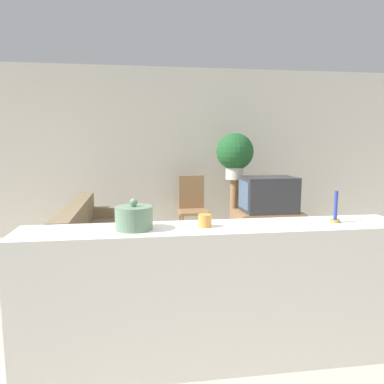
{
  "coord_description": "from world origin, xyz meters",
  "views": [
    {
      "loc": [
        -0.53,
        -2.76,
        1.51
      ],
      "look_at": [
        0.2,
        2.09,
        0.85
      ],
      "focal_mm": 35.0,
      "sensor_mm": 36.0,
      "label": 1
    }
  ],
  "objects_px": {
    "couch": "(102,247)",
    "potted_plant": "(235,153)",
    "wooden_chair": "(192,205)",
    "decorative_bowl": "(134,218)",
    "television": "(268,194)"
  },
  "relations": [
    {
      "from": "couch",
      "to": "potted_plant",
      "type": "xyz_separation_m",
      "value": [
        1.89,
        1.13,
        1.05
      ]
    },
    {
      "from": "couch",
      "to": "potted_plant",
      "type": "height_order",
      "value": "potted_plant"
    },
    {
      "from": "wooden_chair",
      "to": "decorative_bowl",
      "type": "xyz_separation_m",
      "value": [
        -0.88,
        -3.25,
        0.49
      ]
    },
    {
      "from": "potted_plant",
      "to": "decorative_bowl",
      "type": "relative_size",
      "value": 2.89
    },
    {
      "from": "potted_plant",
      "to": "decorative_bowl",
      "type": "xyz_separation_m",
      "value": [
        -1.5,
        -3.11,
        -0.31
      ]
    },
    {
      "from": "wooden_chair",
      "to": "potted_plant",
      "type": "bearing_deg",
      "value": -13.3
    },
    {
      "from": "potted_plant",
      "to": "decorative_bowl",
      "type": "bearing_deg",
      "value": -115.78
    },
    {
      "from": "wooden_chair",
      "to": "potted_plant",
      "type": "height_order",
      "value": "potted_plant"
    },
    {
      "from": "couch",
      "to": "decorative_bowl",
      "type": "distance_m",
      "value": 2.15
    },
    {
      "from": "couch",
      "to": "wooden_chair",
      "type": "relative_size",
      "value": 2.08
    },
    {
      "from": "television",
      "to": "potted_plant",
      "type": "height_order",
      "value": "potted_plant"
    },
    {
      "from": "wooden_chair",
      "to": "television",
      "type": "bearing_deg",
      "value": -35.28
    },
    {
      "from": "television",
      "to": "potted_plant",
      "type": "xyz_separation_m",
      "value": [
        -0.34,
        0.54,
        0.56
      ]
    },
    {
      "from": "potted_plant",
      "to": "decorative_bowl",
      "type": "height_order",
      "value": "potted_plant"
    },
    {
      "from": "couch",
      "to": "decorative_bowl",
      "type": "bearing_deg",
      "value": -78.89
    }
  ]
}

